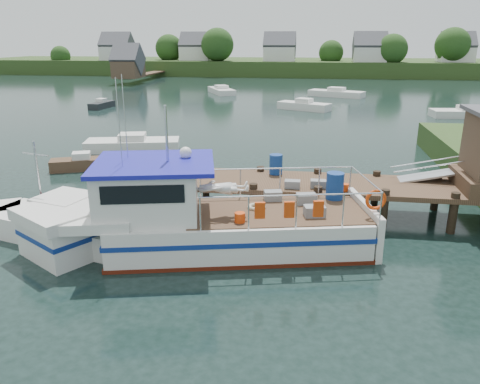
# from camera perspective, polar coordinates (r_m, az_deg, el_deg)

# --- Properties ---
(ground_plane) EXTENTS (160.00, 160.00, 0.00)m
(ground_plane) POSITION_cam_1_polar(r_m,az_deg,el_deg) (19.91, 3.50, -2.36)
(ground_plane) COLOR black
(far_shore) EXTENTS (140.00, 42.55, 9.22)m
(far_shore) POSITION_cam_1_polar(r_m,az_deg,el_deg) (101.09, 7.97, 15.20)
(far_shore) COLOR #2D451C
(far_shore) RESTS_ON ground
(dock) EXTENTS (16.60, 3.00, 4.78)m
(dock) POSITION_cam_1_polar(r_m,az_deg,el_deg) (19.81, 22.76, 2.92)
(dock) COLOR #4B3423
(dock) RESTS_ON ground
(lobster_boat) EXTENTS (12.32, 5.86, 5.92)m
(lobster_boat) POSITION_cam_1_polar(r_m,az_deg,el_deg) (16.12, -5.48, -3.38)
(lobster_boat) COLOR silver
(lobster_boat) RESTS_ON ground
(work_boat) EXTENTS (6.79, 3.50, 3.57)m
(work_boat) POSITION_cam_1_polar(r_m,az_deg,el_deg) (18.49, -21.95, -3.48)
(work_boat) COLOR silver
(work_boat) RESTS_ON ground
(moored_rowboat) EXTENTS (3.56, 2.34, 0.98)m
(moored_rowboat) POSITION_cam_1_polar(r_m,az_deg,el_deg) (27.64, -18.69, 3.36)
(moored_rowboat) COLOR #4B3423
(moored_rowboat) RESTS_ON ground
(moored_far) EXTENTS (7.28, 4.80, 1.17)m
(moored_far) POSITION_cam_1_polar(r_m,az_deg,el_deg) (61.93, 11.66, 11.72)
(moored_far) COLOR silver
(moored_far) RESTS_ON ground
(moored_a) EXTENTS (6.31, 3.37, 1.10)m
(moored_a) POSITION_cam_1_polar(r_m,az_deg,el_deg) (31.62, -12.94, 5.72)
(moored_a) COLOR silver
(moored_a) RESTS_ON ground
(moored_b) EXTENTS (5.66, 3.94, 1.19)m
(moored_b) POSITION_cam_1_polar(r_m,az_deg,el_deg) (49.47, 7.81, 10.39)
(moored_b) COLOR silver
(moored_b) RESTS_ON ground
(moored_c) EXTENTS (6.99, 2.98, 1.07)m
(moored_c) POSITION_cam_1_polar(r_m,az_deg,el_deg) (49.24, 26.11, 8.65)
(moored_c) COLOR silver
(moored_c) RESTS_ON ground
(moored_d) EXTENTS (4.83, 6.75, 1.10)m
(moored_d) POSITION_cam_1_polar(r_m,az_deg,el_deg) (64.35, -2.28, 12.27)
(moored_d) COLOR silver
(moored_d) RESTS_ON ground
(moored_e) EXTENTS (1.57, 3.69, 0.99)m
(moored_e) POSITION_cam_1_polar(r_m,az_deg,el_deg) (52.58, -16.50, 10.20)
(moored_e) COLOR black
(moored_e) RESTS_ON ground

